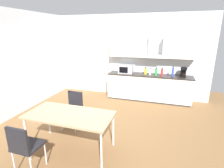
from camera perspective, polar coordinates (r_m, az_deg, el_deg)
ground_plane at (r=4.29m, az=-5.36°, el=-14.89°), size 7.21×7.94×0.02m
wall_back at (r=6.29m, az=3.86°, el=9.05°), size 5.77×0.10×2.82m
wall_left at (r=5.22m, az=-31.64°, el=5.12°), size 0.10×6.35×2.82m
kitchen_counter at (r=6.01m, az=11.83°, el=-1.05°), size 2.74×0.61×0.88m
backsplash_tile at (r=6.12m, az=12.48°, el=5.81°), size 2.72×0.02×0.49m
upper_wall_cabinets at (r=5.88m, az=12.73°, el=11.65°), size 2.72×0.40×0.69m
microwave at (r=5.98m, az=4.53°, el=4.90°), size 0.48×0.35×0.28m
coffee_maker at (r=5.89m, az=22.29°, el=3.62°), size 0.18×0.19×0.30m
bottle_blue at (r=5.82m, az=19.22°, el=3.66°), size 0.06×0.06×0.32m
bottle_green at (r=5.81m, az=14.19°, el=3.79°), size 0.08×0.08×0.26m
bottle_yellow at (r=5.90m, az=10.87°, el=4.12°), size 0.08×0.08×0.24m
bottle_white at (r=5.84m, az=12.30°, el=3.84°), size 0.06×0.06×0.23m
bottle_red at (r=5.79m, az=15.99°, el=3.66°), size 0.08×0.08×0.27m
dining_table at (r=3.45m, az=-13.67°, el=-10.17°), size 1.64×0.80×0.75m
chair_far_left at (r=4.30m, az=-12.44°, el=-7.06°), size 0.42×0.42×0.87m
chair_near_left at (r=3.21m, az=-26.87°, el=-17.20°), size 0.40×0.40×0.87m
pendant_lamp at (r=3.11m, az=-15.18°, el=10.01°), size 0.32×0.32×0.22m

